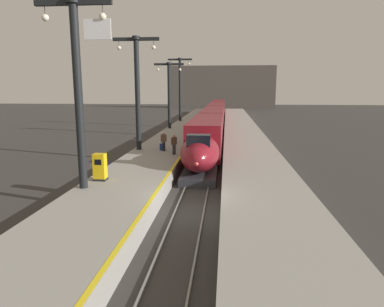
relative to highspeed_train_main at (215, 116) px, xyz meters
The scene contains 16 objects.
ground_plane 41.26m from the highspeed_train_main, 90.00° to the right, with size 260.00×260.00×0.00m, color #33302D.
platform_left 17.02m from the highspeed_train_main, 103.82° to the right, with size 4.80×110.00×1.05m, color gray.
platform_right 17.02m from the highspeed_train_main, 76.18° to the right, with size 4.80×110.00×1.05m, color gray.
platform_left_safety_stripe 16.58m from the highspeed_train_main, 96.14° to the right, with size 0.20×107.80×0.01m, color yellow.
rail_main_left 13.87m from the highspeed_train_main, 93.13° to the right, with size 0.08×110.00×0.12m, color slate.
rail_main_right 13.87m from the highspeed_train_main, 86.87° to the right, with size 0.08×110.00×0.12m, color slate.
highspeed_train_main is the anchor object (origin of this frame).
station_column_near 41.22m from the highspeed_train_main, 98.22° to the right, with size 4.00×0.68×9.85m.
station_column_mid 29.15m from the highspeed_train_main, 101.85° to the right, with size 4.00×0.68×9.75m.
station_column_far 13.22m from the highspeed_train_main, 118.27° to the right, with size 4.00×0.68×8.84m.
station_column_distant 7.89m from the highspeed_train_main, behind, with size 4.00×0.68×10.37m.
passenger_near_edge 28.94m from the highspeed_train_main, 97.03° to the right, with size 0.47×0.41×1.69m.
passenger_mid_platform 30.38m from the highspeed_train_main, 94.52° to the right, with size 0.46×0.41×1.69m.
rolling_suitcase 28.64m from the highspeed_train_main, 97.53° to the right, with size 0.40×0.22×0.98m.
ticket_machine_yellow 39.23m from the highspeed_train_main, 98.13° to the right, with size 0.76×0.62×1.60m.
terminus_back_wall 61.00m from the highspeed_train_main, 90.00° to the left, with size 36.00×2.00×14.00m, color #4C4742.
Camera 1 is at (1.82, -17.05, 6.39)m, focal length 32.54 mm.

